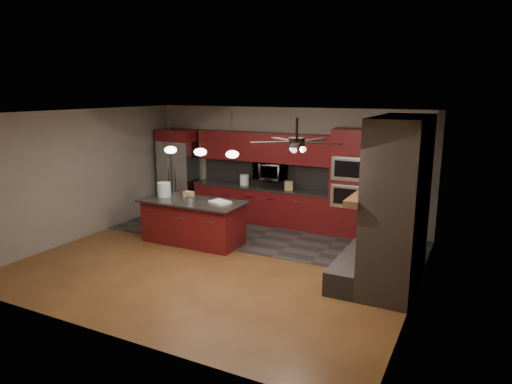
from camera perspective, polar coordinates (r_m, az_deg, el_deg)
The scene contains 22 objects.
ground at distance 8.84m, azimuth -4.26°, elevation -8.60°, with size 7.00×7.00×0.00m, color brown.
ceiling at distance 8.25m, azimuth -4.58°, elevation 9.85°, with size 7.00×6.00×0.02m, color white.
back_wall at distance 11.06m, azimuth 3.65°, elevation 3.26°, with size 7.00×0.02×2.80m, color slate.
right_wall at distance 7.31m, azimuth 19.82°, elevation -2.34°, with size 0.02×6.00×2.80m, color slate.
left_wall at distance 10.65m, azimuth -20.77°, elevation 2.09°, with size 0.02×6.00×2.80m, color slate.
slate_tile_patch at distance 10.33m, azimuth 0.91°, elevation -5.37°, with size 7.00×2.40×0.01m, color #34312F.
fireplace_column at distance 7.78m, azimuth 16.77°, elevation -2.03°, with size 1.30×2.10×2.80m.
back_cabinetry at distance 11.12m, azimuth 0.85°, elevation 0.68°, with size 3.59×0.64×2.20m.
oven_tower at distance 10.27m, azimuth 11.70°, elevation 1.11°, with size 0.80×0.63×2.38m.
microwave at distance 10.96m, azimuth 1.81°, elevation 2.66°, with size 0.73×0.41×0.50m, color silver.
refrigerator at distance 12.19m, azimuth -9.51°, elevation 2.56°, with size 0.95×0.75×2.21m.
kitchen_island at distance 9.81m, azimuth -7.86°, elevation -3.66°, with size 2.25×1.03×0.92m.
white_bucket at distance 10.14m, azimuth -11.44°, elevation 0.30°, with size 0.29×0.29×0.31m, color silver.
paint_can at distance 9.49m, azimuth -8.29°, elevation -1.00°, with size 0.18×0.18×0.12m, color silver.
paint_tray at distance 9.42m, azimuth -4.50°, elevation -1.25°, with size 0.42×0.30×0.04m, color white.
cardboard_box at distance 9.99m, azimuth -8.41°, elevation -0.30°, with size 0.20×0.15×0.13m, color tan.
counter_bucket at distance 11.27m, azimuth -1.47°, elevation 1.52°, with size 0.22×0.22×0.25m, color white.
counter_box at distance 10.72m, azimuth 4.14°, elevation 0.80°, with size 0.19×0.15×0.21m, color tan.
pendant_left at distance 9.83m, azimuth -10.63°, elevation 5.22°, with size 0.26×0.26×0.92m.
pendant_center at distance 9.40m, azimuth -6.97°, elevation 5.01°, with size 0.26×0.26×0.92m.
pendant_right at distance 9.00m, azimuth -2.98°, elevation 4.76°, with size 0.26×0.26×0.92m.
ceiling_fan at distance 6.76m, azimuth 5.10°, elevation 6.33°, with size 1.27×1.33×0.41m.
Camera 1 is at (4.28, -7.04, 3.19)m, focal length 32.00 mm.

